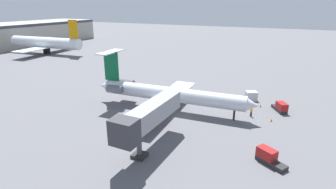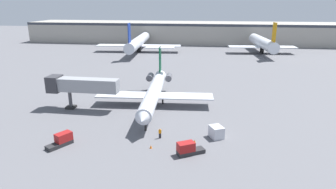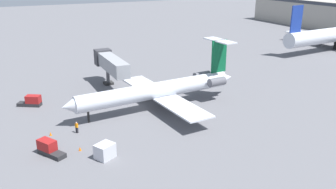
% 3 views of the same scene
% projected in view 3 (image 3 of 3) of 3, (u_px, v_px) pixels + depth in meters
% --- Properties ---
extents(ground_plane, '(400.00, 400.00, 0.10)m').
position_uv_depth(ground_plane, '(143.00, 109.00, 60.44)').
color(ground_plane, '#5B5B60').
extents(regional_jet, '(24.45, 31.97, 10.49)m').
position_uv_depth(regional_jet, '(161.00, 89.00, 60.19)').
color(regional_jet, silver).
rests_on(regional_jet, ground_plane).
extents(jet_bridge, '(14.45, 3.24, 6.68)m').
position_uv_depth(jet_bridge, '(110.00, 63.00, 70.20)').
color(jet_bridge, gray).
rests_on(jet_bridge, ground_plane).
extents(ground_crew_marshaller, '(0.48, 0.42, 1.69)m').
position_uv_depth(ground_crew_marshaller, '(77.00, 127.00, 51.44)').
color(ground_crew_marshaller, black).
rests_on(ground_crew_marshaller, ground_plane).
extents(baggage_tug_lead, '(4.17, 3.18, 1.90)m').
position_uv_depth(baggage_tug_lead, '(49.00, 148.00, 45.43)').
color(baggage_tug_lead, '#262628').
rests_on(baggage_tug_lead, ground_plane).
extents(baggage_tug_trailing, '(3.28, 4.14, 1.90)m').
position_uv_depth(baggage_tug_trailing, '(32.00, 101.00, 61.62)').
color(baggage_tug_trailing, '#262628').
rests_on(baggage_tug_trailing, ground_plane).
extents(cargo_container_uld, '(2.66, 2.84, 1.91)m').
position_uv_depth(cargo_container_uld, '(105.00, 151.00, 44.53)').
color(cargo_container_uld, silver).
rests_on(cargo_container_uld, ground_plane).
extents(traffic_cone_near, '(0.36, 0.36, 0.55)m').
position_uv_depth(traffic_cone_near, '(51.00, 134.00, 50.77)').
color(traffic_cone_near, orange).
rests_on(traffic_cone_near, ground_plane).
extents(traffic_cone_mid, '(0.36, 0.36, 0.55)m').
position_uv_depth(traffic_cone_mid, '(80.00, 149.00, 46.55)').
color(traffic_cone_mid, orange).
rests_on(traffic_cone_mid, ground_plane).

